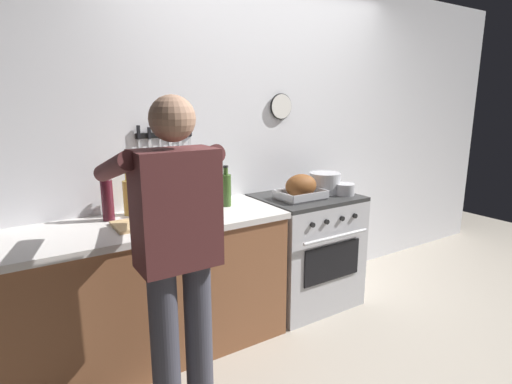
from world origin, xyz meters
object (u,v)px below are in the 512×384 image
object	(u,v)px
stock_pot	(325,183)
bottle_olive_oil	(226,189)
roasting_pan	(301,188)
saucepan	(345,189)
bottle_cooking_oil	(129,197)
stove	(305,250)
person_cook	(176,246)
cutting_board	(145,223)
bottle_wine_red	(107,199)
bottle_dish_soap	(163,202)

from	to	relation	value
stock_pot	bottle_olive_oil	world-z (taller)	bottle_olive_oil
roasting_pan	saucepan	distance (m)	0.39
bottle_olive_oil	bottle_cooking_oil	world-z (taller)	bottle_cooking_oil
saucepan	bottle_olive_oil	xyz separation A→B (m)	(-0.96, 0.20, 0.08)
bottle_cooking_oil	stove	bearing A→B (deg)	-8.83
person_cook	bottle_cooking_oil	world-z (taller)	person_cook
saucepan	bottle_cooking_oil	xyz separation A→B (m)	(-1.60, 0.34, 0.08)
cutting_board	stove	bearing A→B (deg)	2.48
stock_pot	bottle_wine_red	size ratio (longest dim) A/B	0.77
person_cook	roasting_pan	xyz separation A→B (m)	(1.24, 0.59, 0.03)
saucepan	bottle_wine_red	bearing A→B (deg)	170.54
saucepan	bottle_wine_red	size ratio (longest dim) A/B	0.48
stock_pot	bottle_cooking_oil	world-z (taller)	bottle_cooking_oil
stock_pot	saucepan	size ratio (longest dim) A/B	1.62
saucepan	bottle_wine_red	world-z (taller)	bottle_wine_red
person_cook	cutting_board	world-z (taller)	person_cook
roasting_pan	saucepan	bearing A→B (deg)	-12.58
stove	roasting_pan	size ratio (longest dim) A/B	2.56
bottle_cooking_oil	bottle_olive_oil	bearing A→B (deg)	-12.23
roasting_pan	bottle_cooking_oil	world-z (taller)	bottle_cooking_oil
stock_pot	bottle_wine_red	xyz separation A→B (m)	(-1.65, 0.15, 0.05)
person_cook	bottle_cooking_oil	bearing A→B (deg)	7.24
stove	saucepan	world-z (taller)	saucepan
bottle_wine_red	bottle_cooking_oil	distance (m)	0.16
roasting_pan	bottle_olive_oil	distance (m)	0.59
stove	bottle_wine_red	bearing A→B (deg)	173.98
saucepan	bottle_wine_red	xyz separation A→B (m)	(-1.74, 0.29, 0.09)
stock_pot	bottle_wine_red	distance (m)	1.66
bottle_olive_oil	bottle_cooking_oil	distance (m)	0.65
stock_pot	cutting_board	xyz separation A→B (m)	(-1.50, -0.06, -0.07)
bottle_wine_red	bottle_dish_soap	size ratio (longest dim) A/B	1.43
person_cook	stock_pot	xyz separation A→B (m)	(1.53, 0.64, 0.03)
saucepan	cutting_board	bearing A→B (deg)	177.16
person_cook	roasting_pan	distance (m)	1.37
bottle_wine_red	stove	bearing A→B (deg)	-6.02
person_cook	bottle_dish_soap	size ratio (longest dim) A/B	7.32
stock_pot	bottle_wine_red	world-z (taller)	bottle_wine_red
bottle_wine_red	bottle_dish_soap	distance (m)	0.34
bottle_olive_oil	bottle_dish_soap	bearing A→B (deg)	-179.92
roasting_pan	bottle_olive_oil	world-z (taller)	bottle_olive_oil
saucepan	roasting_pan	bearing A→B (deg)	167.42
stove	person_cook	size ratio (longest dim) A/B	0.54
roasting_pan	stock_pot	world-z (taller)	roasting_pan
person_cook	saucepan	distance (m)	1.69
stove	cutting_board	bearing A→B (deg)	-177.52
stock_pot	bottle_wine_red	bearing A→B (deg)	174.70
cutting_board	stock_pot	bearing A→B (deg)	2.24
bottle_olive_oil	bottle_wine_red	bearing A→B (deg)	173.62
person_cook	stove	bearing A→B (deg)	-56.09
saucepan	bottle_dish_soap	bearing A→B (deg)	171.91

